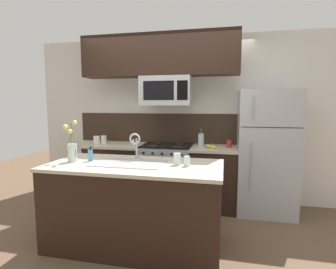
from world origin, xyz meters
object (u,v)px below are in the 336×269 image
object	(u,v)px
drinking_glass	(177,159)
spare_glass	(187,161)
stove_range	(167,174)
refrigerator	(266,152)
microwave	(167,91)
storage_jar_tall	(97,139)
french_press	(201,140)
dish_soap_bottle	(90,155)
banana_bunch	(211,147)
coffee_tin	(229,144)
sink_faucet	(135,142)
storage_jar_medium	(104,139)
flower_vase	(72,150)

from	to	relation	value
drinking_glass	spare_glass	bearing A→B (deg)	-18.56
stove_range	refrigerator	world-z (taller)	refrigerator
microwave	storage_jar_tall	bearing A→B (deg)	179.12
french_press	refrigerator	bearing A→B (deg)	-2.49
storage_jar_tall	dish_soap_bottle	size ratio (longest dim) A/B	0.88
storage_jar_tall	banana_bunch	xyz separation A→B (m)	(1.84, -0.06, -0.05)
coffee_tin	sink_faucet	size ratio (longest dim) A/B	0.36
french_press	drinking_glass	size ratio (longest dim) A/B	2.14
storage_jar_tall	storage_jar_medium	bearing A→B (deg)	8.12
drinking_glass	spare_glass	size ratio (longest dim) A/B	1.19
microwave	refrigerator	distance (m)	1.68
sink_faucet	spare_glass	distance (m)	0.68
spare_glass	microwave	bearing A→B (deg)	111.67
microwave	storage_jar_tall	size ratio (longest dim) A/B	5.15
flower_vase	banana_bunch	bearing A→B (deg)	40.28
french_press	flower_vase	world-z (taller)	flower_vase
microwave	drinking_glass	distance (m)	1.46
microwave	refrigerator	size ratio (longest dim) A/B	0.43
coffee_tin	drinking_glass	distance (m)	1.37
stove_range	french_press	xyz separation A→B (m)	(0.51, 0.06, 0.55)
microwave	flower_vase	distance (m)	1.65
flower_vase	sink_faucet	bearing A→B (deg)	22.50
storage_jar_medium	banana_bunch	xyz separation A→B (m)	(1.72, -0.07, -0.05)
dish_soap_bottle	flower_vase	bearing A→B (deg)	-157.48
storage_jar_medium	sink_faucet	distance (m)	1.39
drinking_glass	storage_jar_tall	bearing A→B (deg)	142.04
banana_bunch	refrigerator	bearing A→B (deg)	6.10
banana_bunch	microwave	bearing A→B (deg)	176.56
storage_jar_medium	coffee_tin	distance (m)	1.97
spare_glass	flower_vase	world-z (taller)	flower_vase
stove_range	microwave	xyz separation A→B (m)	(0.00, -0.02, 1.27)
stove_range	spare_glass	distance (m)	1.42
french_press	sink_faucet	size ratio (longest dim) A/B	0.87
spare_glass	coffee_tin	bearing A→B (deg)	71.15
french_press	drinking_glass	bearing A→B (deg)	-96.09
stove_range	banana_bunch	size ratio (longest dim) A/B	4.92
storage_jar_medium	spare_glass	size ratio (longest dim) A/B	1.45
refrigerator	dish_soap_bottle	xyz separation A→B (m)	(-2.04, -1.24, 0.11)
flower_vase	dish_soap_bottle	bearing A→B (deg)	22.52
banana_bunch	storage_jar_tall	bearing A→B (deg)	178.18
storage_jar_medium	banana_bunch	bearing A→B (deg)	-2.49
refrigerator	storage_jar_medium	distance (m)	2.49
dish_soap_bottle	french_press	bearing A→B (deg)	48.93
microwave	storage_jar_tall	xyz separation A→B (m)	(-1.16, 0.02, -0.75)
stove_range	spare_glass	size ratio (longest dim) A/B	8.88
coffee_tin	spare_glass	bearing A→B (deg)	-108.85
drinking_glass	sink_faucet	bearing A→B (deg)	161.67
refrigerator	drinking_glass	xyz separation A→B (m)	(-1.06, -1.22, 0.11)
sink_faucet	spare_glass	world-z (taller)	sink_faucet
storage_jar_medium	flower_vase	size ratio (longest dim) A/B	0.33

